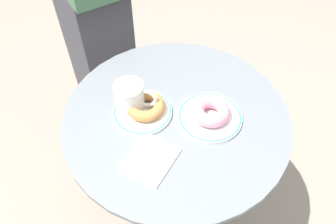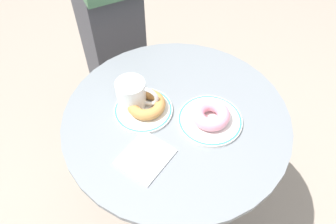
% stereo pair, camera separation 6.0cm
% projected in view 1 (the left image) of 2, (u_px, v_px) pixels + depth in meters
% --- Properties ---
extents(ground_plane, '(7.00, 7.00, 0.02)m').
position_uv_depth(ground_plane, '(173.00, 212.00, 1.59)').
color(ground_plane, gray).
extents(cafe_table, '(0.71, 0.71, 0.75)m').
position_uv_depth(cafe_table, '(175.00, 155.00, 1.18)').
color(cafe_table, slate).
rests_on(cafe_table, ground).
extents(plate_left, '(0.18, 0.18, 0.01)m').
position_uv_depth(plate_left, '(143.00, 112.00, 1.00)').
color(plate_left, white).
rests_on(plate_left, cafe_table).
extents(plate_right, '(0.20, 0.20, 0.01)m').
position_uv_depth(plate_right, '(210.00, 115.00, 0.99)').
color(plate_right, white).
rests_on(plate_right, cafe_table).
extents(donut_old_fashioned, '(0.12, 0.12, 0.03)m').
position_uv_depth(donut_old_fashioned, '(145.00, 106.00, 0.99)').
color(donut_old_fashioned, '#BC7F42').
rests_on(donut_old_fashioned, plate_left).
extents(donut_pink_frosted, '(0.15, 0.15, 0.04)m').
position_uv_depth(donut_pink_frosted, '(211.00, 110.00, 0.97)').
color(donut_pink_frosted, pink).
rests_on(donut_pink_frosted, plate_right).
extents(paper_napkin, '(0.17, 0.18, 0.01)m').
position_uv_depth(paper_napkin, '(151.00, 159.00, 0.90)').
color(paper_napkin, white).
rests_on(paper_napkin, cafe_table).
extents(coffee_mug, '(0.13, 0.09, 0.09)m').
position_uv_depth(coffee_mug, '(131.00, 97.00, 0.98)').
color(coffee_mug, white).
rests_on(coffee_mug, cafe_table).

